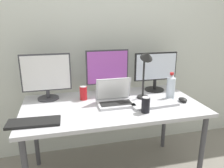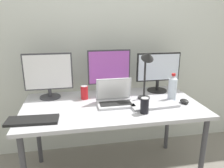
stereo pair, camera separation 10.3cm
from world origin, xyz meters
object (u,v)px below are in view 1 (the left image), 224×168
Objects in this scene: monitor_right at (156,70)px; laptop_silver at (115,98)px; monitor_left at (46,76)px; desk_lamp at (146,66)px; work_desk at (112,111)px; monitor_center at (107,70)px; keyboard_aux at (34,122)px; mouse_by_keyboard at (183,100)px; soda_can_near_keyboard at (146,105)px; keyboard_main at (155,105)px; water_bottle at (171,87)px; soda_can_by_laptop at (83,93)px.

monitor_right is 1.44× the size of laptop_silver.
desk_lamp is (0.86, -0.22, 0.10)m from monitor_left.
work_desk is 0.41m from monitor_center.
keyboard_aux is (-0.65, -0.23, -0.04)m from laptop_silver.
desk_lamp is at bearing -14.62° from monitor_left.
desk_lamp is at bearing 6.42° from work_desk.
monitor_center is 0.74m from mouse_by_keyboard.
laptop_silver reaches higher than soda_can_near_keyboard.
mouse_by_keyboard is (0.28, 0.03, 0.01)m from keyboard_main.
mouse_by_keyboard is at bearing -23.82° from desk_lamp.
monitor_center is 0.85m from keyboard_aux.
work_desk is 4.14× the size of keyboard_aux.
desk_lamp is (0.29, -0.24, 0.08)m from monitor_center.
soda_can_by_laptop is (-0.78, 0.17, -0.05)m from water_bottle.
monitor_right is 0.95× the size of desk_lamp.
work_desk is 0.66m from monitor_left.
keyboard_aux is at bearing -179.68° from mouse_by_keyboard.
keyboard_main is at bearing 179.76° from mouse_by_keyboard.
work_desk is 0.64m from monitor_right.
laptop_silver is 0.30m from soda_can_by_laptop.
laptop_silver is 0.30m from soda_can_near_keyboard.
monitor_center is 0.57m from soda_can_near_keyboard.
keyboard_aux is 1.48× the size of water_bottle.
desk_lamp is at bearing 7.36° from laptop_silver.
monitor_center is 0.56m from keyboard_main.
keyboard_aux is at bearing 179.71° from soda_can_near_keyboard.
laptop_silver is (-0.00, -0.28, -0.18)m from monitor_center.
monitor_center is 1.74× the size of water_bottle.
monitor_center reaches higher than mouse_by_keyboard.
monitor_center is 0.39m from desk_lamp.
soda_can_near_keyboard is (0.21, -0.23, 0.13)m from work_desk.
keyboard_aux is (-0.08, -0.49, -0.21)m from monitor_left.
laptop_silver is at bearing 179.85° from water_bottle.
soda_can_by_laptop is 0.27× the size of desk_lamp.
laptop_silver is at bearing -5.58° from work_desk.
monitor_center is 1.40× the size of laptop_silver.
work_desk is at bearing -173.58° from desk_lamp.
monitor_right is at bearing 58.60° from soda_can_near_keyboard.
keyboard_main is 0.27m from water_bottle.
monitor_left is 0.56m from monitor_center.
monitor_right is 0.32m from desk_lamp.
soda_can_near_keyboard reaches higher than work_desk.
monitor_left reaches higher than soda_can_by_laptop.
monitor_right is 1.79× the size of water_bottle.
laptop_silver is 0.69m from keyboard_aux.
water_bottle is at bearing -12.16° from soda_can_by_laptop.
desk_lamp reaches higher than monitor_right.
work_desk is at bearing -25.55° from monitor_left.
mouse_by_keyboard is 0.89m from soda_can_by_laptop.
laptop_silver reaches higher than soda_can_by_laptop.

